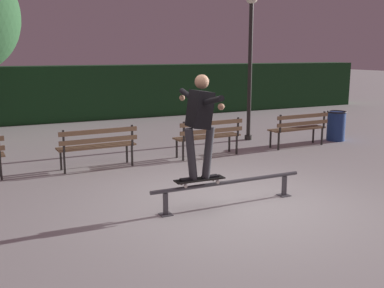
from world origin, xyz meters
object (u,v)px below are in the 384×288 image
at_px(skateboard, 200,180).
at_px(park_bench_right_center, 209,134).
at_px(park_bench_rightmost, 299,126).
at_px(lamp_post_right, 250,47).
at_px(park_bench_left_center, 98,143).
at_px(skateboarder, 200,118).
at_px(grind_rail, 229,186).
at_px(trash_can, 336,125).

bearing_deg(skateboard, park_bench_right_center, 60.08).
bearing_deg(skateboard, park_bench_rightmost, 35.51).
height_order(park_bench_rightmost, lamp_post_right, lamp_post_right).
distance_m(park_bench_left_center, park_bench_rightmost, 5.12).
bearing_deg(skateboarder, grind_rail, 0.01).
relative_size(skateboard, trash_can, 0.98).
xyz_separation_m(park_bench_left_center, trash_can, (6.59, 0.27, -0.12)).
bearing_deg(park_bench_right_center, lamp_post_right, 35.50).
bearing_deg(trash_can, skateboarder, -149.86).
xyz_separation_m(grind_rail, trash_can, (5.30, 3.37, 0.11)).
height_order(skateboarder, park_bench_right_center, skateboarder).
distance_m(skateboarder, lamp_post_right, 5.92).
relative_size(park_bench_left_center, park_bench_rightmost, 1.00).
bearing_deg(trash_can, skateboard, -149.87).
xyz_separation_m(skateboarder, park_bench_right_center, (1.78, 3.10, -0.87)).
relative_size(skateboard, skateboarder, 0.50).
xyz_separation_m(park_bench_right_center, trash_can, (4.03, 0.27, -0.12)).
bearing_deg(lamp_post_right, park_bench_left_center, -162.91).
distance_m(skateboarder, park_bench_left_center, 3.31).
xyz_separation_m(park_bench_rightmost, trash_can, (1.47, 0.27, -0.12)).
xyz_separation_m(grind_rail, skateboard, (-0.51, -0.00, 0.16)).
xyz_separation_m(skateboard, trash_can, (5.81, 3.37, -0.06)).
bearing_deg(lamp_post_right, trash_can, -28.04).
relative_size(grind_rail, trash_can, 3.25).
relative_size(grind_rail, skateboard, 3.32).
bearing_deg(lamp_post_right, skateboarder, -129.69).
distance_m(grind_rail, park_bench_right_center, 3.36).
bearing_deg(park_bench_left_center, park_bench_rightmost, 0.00).
height_order(skateboard, skateboarder, skateboarder).
bearing_deg(skateboarder, park_bench_right_center, 60.12).
height_order(skateboard, park_bench_right_center, park_bench_right_center).
bearing_deg(trash_can, park_bench_right_center, -176.13).
distance_m(lamp_post_right, trash_can, 3.14).
bearing_deg(park_bench_left_center, trash_can, 2.37).
bearing_deg(park_bench_rightmost, lamp_post_right, 114.16).
height_order(skateboard, park_bench_rightmost, park_bench_rightmost).
bearing_deg(skateboarder, trash_can, 30.14).
relative_size(park_bench_left_center, park_bench_right_center, 1.00).
height_order(park_bench_right_center, lamp_post_right, lamp_post_right).
distance_m(park_bench_left_center, lamp_post_right, 5.09).
bearing_deg(skateboard, grind_rail, 0.00).
height_order(grind_rail, trash_can, trash_can).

